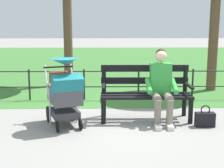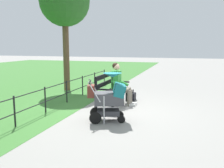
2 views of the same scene
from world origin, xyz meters
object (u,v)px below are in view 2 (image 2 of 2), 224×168
object	(u,v)px
park_bench	(110,89)
tree_near_bench	(65,2)
person_on_bench	(120,83)
stroller	(109,96)
handbag	(133,96)

from	to	relation	value
park_bench	tree_near_bench	size ratio (longest dim) A/B	0.36
park_bench	person_on_bench	bearing A→B (deg)	137.63
person_on_bench	stroller	xyz separation A→B (m)	(1.64, 0.19, -0.08)
park_bench	tree_near_bench	xyz separation A→B (m)	(-2.00, -2.46, 2.90)
handbag	tree_near_bench	xyz separation A→B (m)	(-1.05, -2.95, 3.29)
tree_near_bench	handbag	bearing A→B (deg)	70.42
person_on_bench	tree_near_bench	world-z (taller)	tree_near_bench
park_bench	handbag	xyz separation A→B (m)	(-0.95, 0.49, -0.40)
stroller	tree_near_bench	distance (m)	5.27
park_bench	handbag	size ratio (longest dim) A/B	4.34
stroller	person_on_bench	bearing A→B (deg)	-173.32
park_bench	tree_near_bench	distance (m)	4.29
stroller	handbag	size ratio (longest dim) A/B	3.11
person_on_bench	stroller	size ratio (longest dim) A/B	1.11
stroller	park_bench	bearing A→B (deg)	-163.44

